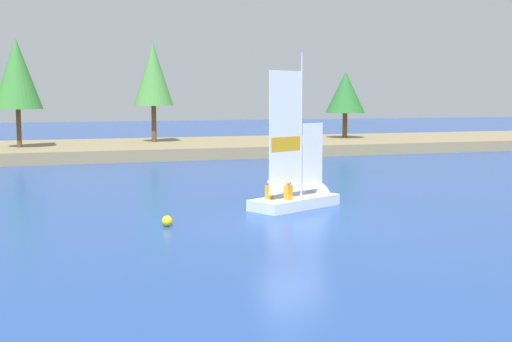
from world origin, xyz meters
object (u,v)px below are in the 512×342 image
object	(u,v)px
shoreline_tree_midleft	(17,74)
sailboat	(306,195)
shoreline_tree_centre	(153,75)
shoreline_tree_midright	(345,93)
channel_buoy	(167,221)

from	to	relation	value
shoreline_tree_midleft	sailboat	world-z (taller)	shoreline_tree_midleft
sailboat	shoreline_tree_centre	bearing A→B (deg)	66.80
shoreline_tree_midright	sailboat	bearing A→B (deg)	-118.93
shoreline_tree_centre	sailboat	bearing A→B (deg)	-87.24
shoreline_tree_midleft	channel_buoy	xyz separation A→B (m)	(5.17, -27.52, -5.77)
shoreline_tree_midleft	sailboat	size ratio (longest dim) A/B	1.16
shoreline_tree_centre	shoreline_tree_midright	bearing A→B (deg)	-0.61
shoreline_tree_midleft	shoreline_tree_midright	xyz separation A→B (m)	(26.47, 2.42, -1.23)
channel_buoy	shoreline_tree_centre	bearing A→B (deg)	80.94
shoreline_tree_midleft	shoreline_tree_midright	size ratio (longest dim) A/B	1.34
shoreline_tree_midright	sailboat	size ratio (longest dim) A/B	0.87
sailboat	channel_buoy	world-z (taller)	sailboat
shoreline_tree_centre	sailboat	xyz separation A→B (m)	(1.33, -27.62, -5.63)
shoreline_tree_midleft	channel_buoy	bearing A→B (deg)	-79.36
sailboat	channel_buoy	size ratio (longest dim) A/B	17.78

